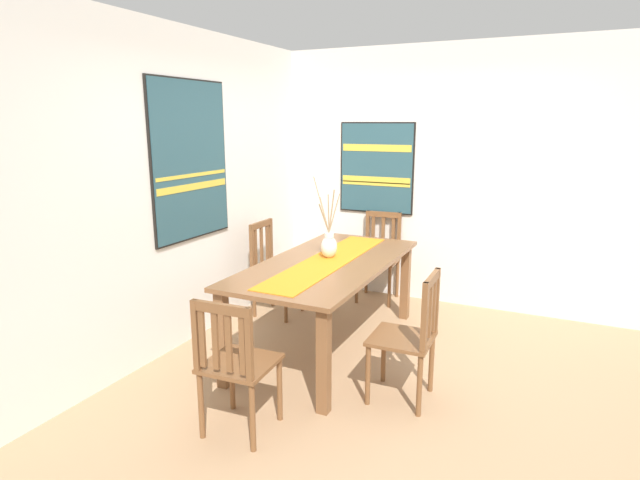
{
  "coord_description": "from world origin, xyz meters",
  "views": [
    {
      "loc": [
        -3.6,
        -1.13,
        1.92
      ],
      "look_at": [
        0.17,
        0.67,
        0.96
      ],
      "focal_mm": 28.95,
      "sensor_mm": 36.0,
      "label": 1
    }
  ],
  "objects_px": {
    "painting_on_side_wall": "(377,168)",
    "painting_on_back_wall": "(190,161)",
    "centerpiece_vase": "(329,245)",
    "chair_0": "(410,335)",
    "dining_table": "(328,272)",
    "chair_1": "(235,363)",
    "chair_2": "(379,256)",
    "chair_3": "(273,267)"
  },
  "relations": [
    {
      "from": "chair_0",
      "to": "chair_3",
      "type": "bearing_deg",
      "value": 58.24
    },
    {
      "from": "centerpiece_vase",
      "to": "painting_on_side_wall",
      "type": "distance_m",
      "value": 1.59
    },
    {
      "from": "centerpiece_vase",
      "to": "dining_table",
      "type": "bearing_deg",
      "value": -159.95
    },
    {
      "from": "chair_3",
      "to": "painting_on_back_wall",
      "type": "relative_size",
      "value": 0.7
    },
    {
      "from": "chair_0",
      "to": "painting_on_side_wall",
      "type": "xyz_separation_m",
      "value": [
        2.14,
        1.01,
        0.94
      ]
    },
    {
      "from": "painting_on_back_wall",
      "to": "chair_3",
      "type": "bearing_deg",
      "value": -23.68
    },
    {
      "from": "dining_table",
      "to": "painting_on_side_wall",
      "type": "relative_size",
      "value": 2.09
    },
    {
      "from": "chair_3",
      "to": "painting_on_back_wall",
      "type": "height_order",
      "value": "painting_on_back_wall"
    },
    {
      "from": "centerpiece_vase",
      "to": "chair_3",
      "type": "bearing_deg",
      "value": 62.59
    },
    {
      "from": "chair_3",
      "to": "painting_on_back_wall",
      "type": "xyz_separation_m",
      "value": [
        -0.78,
        0.34,
        1.11
      ]
    },
    {
      "from": "chair_1",
      "to": "painting_on_side_wall",
      "type": "height_order",
      "value": "painting_on_side_wall"
    },
    {
      "from": "dining_table",
      "to": "chair_3",
      "type": "relative_size",
      "value": 2.18
    },
    {
      "from": "chair_0",
      "to": "painting_on_side_wall",
      "type": "relative_size",
      "value": 0.95
    },
    {
      "from": "chair_0",
      "to": "chair_3",
      "type": "relative_size",
      "value": 0.99
    },
    {
      "from": "chair_0",
      "to": "chair_3",
      "type": "distance_m",
      "value": 2.01
    },
    {
      "from": "centerpiece_vase",
      "to": "chair_1",
      "type": "xyz_separation_m",
      "value": [
        -1.5,
        -0.06,
        -0.41
      ]
    },
    {
      "from": "chair_1",
      "to": "painting_on_side_wall",
      "type": "bearing_deg",
      "value": 3.12
    },
    {
      "from": "centerpiece_vase",
      "to": "painting_on_back_wall",
      "type": "distance_m",
      "value": 1.39
    },
    {
      "from": "painting_on_side_wall",
      "to": "painting_on_back_wall",
      "type": "bearing_deg",
      "value": 150.69
    },
    {
      "from": "chair_1",
      "to": "painting_on_side_wall",
      "type": "relative_size",
      "value": 0.92
    },
    {
      "from": "chair_3",
      "to": "chair_0",
      "type": "bearing_deg",
      "value": -121.76
    },
    {
      "from": "chair_1",
      "to": "painting_on_back_wall",
      "type": "relative_size",
      "value": 0.67
    },
    {
      "from": "chair_3",
      "to": "painting_on_back_wall",
      "type": "bearing_deg",
      "value": 156.32
    },
    {
      "from": "centerpiece_vase",
      "to": "painting_on_back_wall",
      "type": "bearing_deg",
      "value": 107.37
    },
    {
      "from": "dining_table",
      "to": "centerpiece_vase",
      "type": "distance_m",
      "value": 0.24
    },
    {
      "from": "dining_table",
      "to": "chair_0",
      "type": "relative_size",
      "value": 2.21
    },
    {
      "from": "chair_1",
      "to": "painting_on_side_wall",
      "type": "xyz_separation_m",
      "value": [
        3.0,
        0.16,
        0.94
      ]
    },
    {
      "from": "painting_on_back_wall",
      "to": "painting_on_side_wall",
      "type": "xyz_separation_m",
      "value": [
        1.85,
        -1.04,
        -0.17
      ]
    },
    {
      "from": "centerpiece_vase",
      "to": "chair_0",
      "type": "height_order",
      "value": "centerpiece_vase"
    },
    {
      "from": "centerpiece_vase",
      "to": "chair_0",
      "type": "xyz_separation_m",
      "value": [
        -0.64,
        -0.91,
        -0.41
      ]
    },
    {
      "from": "chair_0",
      "to": "painting_on_side_wall",
      "type": "height_order",
      "value": "painting_on_side_wall"
    },
    {
      "from": "chair_2",
      "to": "painting_on_side_wall",
      "type": "relative_size",
      "value": 0.97
    },
    {
      "from": "chair_0",
      "to": "painting_on_back_wall",
      "type": "distance_m",
      "value": 2.35
    },
    {
      "from": "dining_table",
      "to": "painting_on_side_wall",
      "type": "height_order",
      "value": "painting_on_side_wall"
    },
    {
      "from": "painting_on_side_wall",
      "to": "chair_3",
      "type": "bearing_deg",
      "value": 146.97
    },
    {
      "from": "dining_table",
      "to": "chair_2",
      "type": "relative_size",
      "value": 2.16
    },
    {
      "from": "chair_0",
      "to": "chair_3",
      "type": "height_order",
      "value": "chair_3"
    },
    {
      "from": "chair_0",
      "to": "dining_table",
      "type": "bearing_deg",
      "value": 57.99
    },
    {
      "from": "centerpiece_vase",
      "to": "chair_1",
      "type": "distance_m",
      "value": 1.56
    },
    {
      "from": "chair_3",
      "to": "dining_table",
      "type": "bearing_deg",
      "value": -121.49
    },
    {
      "from": "centerpiece_vase",
      "to": "chair_2",
      "type": "height_order",
      "value": "centerpiece_vase"
    },
    {
      "from": "chair_1",
      "to": "painting_on_back_wall",
      "type": "height_order",
      "value": "painting_on_back_wall"
    }
  ]
}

